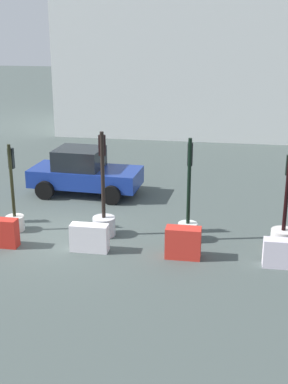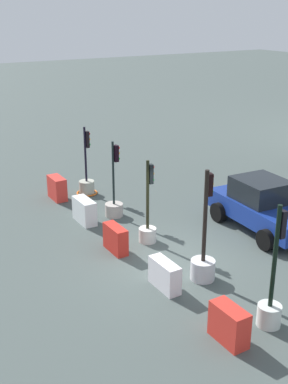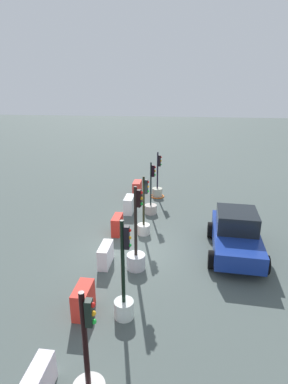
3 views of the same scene
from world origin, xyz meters
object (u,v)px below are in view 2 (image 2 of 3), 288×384
(traffic_light_3, at_px, (203,260))
(construction_barrier_2, at_px, (116,239))
(construction_barrier_4, at_px, (229,324))
(traffic_light_2, at_px, (148,225))
(car_blue_estate, at_px, (263,206))
(traffic_light_1, at_px, (114,203))
(traffic_light_0, at_px, (87,184))
(construction_barrier_0, at_px, (57,188))
(construction_barrier_3, at_px, (165,275))
(traffic_light_4, at_px, (271,302))
(construction_barrier_1, at_px, (85,211))

(traffic_light_3, bearing_deg, construction_barrier_2, -154.43)
(construction_barrier_4, bearing_deg, traffic_light_2, 168.46)
(car_blue_estate, bearing_deg, construction_barrier_2, -101.65)
(traffic_light_1, xyz_separation_m, traffic_light_2, (2.47, -0.05, 0.07))
(traffic_light_0, bearing_deg, construction_barrier_0, -92.32)
(construction_barrier_3, distance_m, construction_barrier_4, 2.69)
(construction_barrier_0, distance_m, construction_barrier_3, 7.91)
(car_blue_estate, bearing_deg, traffic_light_2, -106.31)
(traffic_light_2, bearing_deg, construction_barrier_4, -11.54)
(traffic_light_4, relative_size, car_blue_estate, 0.74)
(traffic_light_2, bearing_deg, construction_barrier_3, -22.20)
(construction_barrier_1, relative_size, car_blue_estate, 0.27)
(construction_barrier_3, bearing_deg, construction_barrier_4, 0.18)
(construction_barrier_0, bearing_deg, construction_barrier_4, 0.05)
(traffic_light_0, height_order, car_blue_estate, traffic_light_0)
(traffic_light_2, relative_size, construction_barrier_4, 2.83)
(construction_barrier_0, xyz_separation_m, construction_barrier_4, (10.60, 0.01, -0.01))
(traffic_light_2, bearing_deg, traffic_light_1, 178.90)
(traffic_light_0, relative_size, traffic_light_1, 0.99)
(construction_barrier_0, bearing_deg, traffic_light_4, 6.75)
(construction_barrier_2, relative_size, construction_barrier_3, 0.94)
(construction_barrier_4, bearing_deg, traffic_light_1, 171.67)
(traffic_light_0, xyz_separation_m, traffic_light_3, (7.99, -0.07, 0.17))
(construction_barrier_2, distance_m, construction_barrier_4, 5.34)
(traffic_light_1, distance_m, traffic_light_2, 2.47)
(construction_barrier_2, height_order, car_blue_estate, car_blue_estate)
(traffic_light_4, xyz_separation_m, car_blue_estate, (-4.29, 3.78, 0.21))
(construction_barrier_4, bearing_deg, construction_barrier_1, -179.80)
(construction_barrier_0, xyz_separation_m, construction_barrier_1, (2.68, -0.02, -0.02))
(construction_barrier_1, bearing_deg, construction_barrier_0, 179.61)
(traffic_light_0, height_order, construction_barrier_4, traffic_light_0)
(traffic_light_0, relative_size, traffic_light_4, 0.90)
(traffic_light_4, bearing_deg, construction_barrier_1, -170.87)
(traffic_light_4, height_order, construction_barrier_0, traffic_light_4)
(construction_barrier_0, relative_size, construction_barrier_4, 1.03)
(traffic_light_1, bearing_deg, car_blue_estate, 46.98)
(traffic_light_3, distance_m, construction_barrier_0, 8.13)
(traffic_light_3, height_order, construction_barrier_3, traffic_light_3)
(construction_barrier_2, distance_m, car_blue_estate, 5.28)
(construction_barrier_1, bearing_deg, traffic_light_4, 9.13)
(construction_barrier_3, height_order, car_blue_estate, car_blue_estate)
(traffic_light_3, height_order, car_blue_estate, traffic_light_3)
(construction_barrier_2, bearing_deg, traffic_light_3, 25.57)
(traffic_light_2, distance_m, construction_barrier_3, 2.96)
(construction_barrier_2, relative_size, car_blue_estate, 0.24)
(traffic_light_3, distance_m, construction_barrier_1, 5.50)
(traffic_light_3, bearing_deg, construction_barrier_4, -25.09)
(traffic_light_0, bearing_deg, car_blue_estate, 30.96)
(traffic_light_4, bearing_deg, construction_barrier_0, -173.25)
(traffic_light_2, relative_size, traffic_light_3, 0.86)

